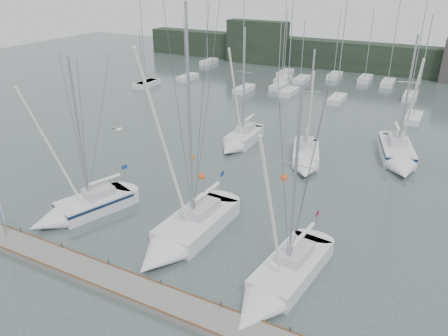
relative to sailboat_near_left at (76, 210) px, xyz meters
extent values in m
plane|color=#42514D|center=(8.48, 0.24, -0.56)|extent=(160.00, 160.00, 0.00)
cube|color=slate|center=(8.48, -4.76, -0.36)|extent=(24.00, 2.00, 0.40)
cube|color=black|center=(8.48, 62.24, 1.94)|extent=(90.00, 4.00, 5.00)
cube|color=black|center=(-11.52, 60.24, 3.44)|extent=(12.00, 3.00, 8.00)
cube|color=white|center=(-0.22, 43.27, -0.21)|extent=(1.80, 4.50, 0.90)
cylinder|color=#A2A4AA|center=(-0.22, 42.77, 5.04)|extent=(0.12, 0.12, 9.59)
cube|color=white|center=(10.68, 54.58, -0.21)|extent=(1.80, 4.50, 0.90)
cylinder|color=#A2A4AA|center=(10.68, 54.08, 5.54)|extent=(0.12, 0.12, 10.60)
cube|color=white|center=(-2.66, 52.53, -0.21)|extent=(1.80, 4.50, 0.90)
cylinder|color=#A2A4AA|center=(-2.66, 52.03, 5.32)|extent=(0.12, 0.12, 10.16)
cube|color=white|center=(14.47, 53.47, -0.21)|extent=(1.80, 4.50, 0.90)
cylinder|color=#A2A4AA|center=(14.47, 52.97, 7.00)|extent=(0.12, 0.12, 13.52)
cube|color=white|center=(-19.45, 35.18, -0.21)|extent=(1.80, 4.50, 0.90)
cylinder|color=#A2A4AA|center=(-19.45, 34.68, 6.67)|extent=(0.12, 0.12, 12.86)
cube|color=white|center=(18.61, 46.64, -0.21)|extent=(1.80, 4.50, 0.90)
cylinder|color=#A2A4AA|center=(18.61, 46.14, 7.09)|extent=(0.12, 0.12, 13.69)
cube|color=white|center=(-19.72, 34.85, -0.21)|extent=(1.80, 4.50, 0.90)
cylinder|color=#A2A4AA|center=(-19.72, 34.35, 4.26)|extent=(0.12, 0.12, 8.04)
cube|color=white|center=(-16.08, 41.74, -0.21)|extent=(1.80, 4.50, 0.90)
cylinder|color=#A2A4AA|center=(-16.08, 41.24, 4.75)|extent=(0.12, 0.12, 9.02)
cube|color=white|center=(-4.34, 39.14, -0.21)|extent=(1.80, 4.50, 0.90)
cylinder|color=#A2A4AA|center=(-4.34, 38.64, 6.56)|extent=(0.12, 0.12, 12.63)
cube|color=white|center=(9.64, 40.26, -0.21)|extent=(1.80, 4.50, 0.90)
cylinder|color=#A2A4AA|center=(9.64, 39.76, 6.75)|extent=(0.12, 0.12, 13.01)
cube|color=white|center=(-19.51, 55.10, -0.21)|extent=(1.80, 4.50, 0.90)
cylinder|color=#A2A4AA|center=(-19.51, 54.60, 6.64)|extent=(0.12, 0.12, 12.79)
cube|color=white|center=(-1.29, 47.82, -0.21)|extent=(1.80, 4.50, 0.90)
cylinder|color=#A2A4AA|center=(-1.29, 47.32, 6.11)|extent=(0.12, 0.12, 11.74)
cube|color=white|center=(1.43, 49.16, -0.21)|extent=(1.80, 4.50, 0.90)
cylinder|color=#A2A4AA|center=(1.43, 48.66, 4.67)|extent=(0.12, 0.12, 8.85)
cube|color=white|center=(2.24, 40.81, -0.21)|extent=(1.80, 4.50, 0.90)
cylinder|color=#A2A4AA|center=(2.24, 40.31, 6.33)|extent=(0.12, 0.12, 12.16)
cube|color=white|center=(20.16, 36.24, -0.21)|extent=(1.80, 4.50, 0.90)
cylinder|color=#A2A4AA|center=(20.16, 35.74, 6.12)|extent=(0.12, 0.12, 11.75)
cube|color=white|center=(5.55, 54.53, -0.21)|extent=(1.80, 4.50, 0.90)
cylinder|color=#A2A4AA|center=(5.55, 54.03, 5.37)|extent=(0.12, 0.12, 10.25)
cube|color=white|center=(0.51, 1.41, -0.14)|extent=(4.39, 6.06, 1.40)
cone|color=white|center=(-0.81, -2.27, -0.14)|extent=(3.34, 3.12, 2.71)
cube|color=#B6B7BB|center=(0.66, 1.85, 0.89)|extent=(2.14, 2.56, 0.65)
cylinder|color=#A2A4AA|center=(0.37, 1.04, 5.98)|extent=(0.17, 0.17, 10.84)
cylinder|color=white|center=(0.87, 2.44, 1.73)|extent=(1.15, 2.60, 0.26)
cube|color=#0F1E38|center=(0.51, 1.41, 0.33)|extent=(4.42, 6.09, 0.23)
cube|color=navy|center=(1.49, 4.16, 2.24)|extent=(0.19, 0.48, 0.34)
cube|color=white|center=(9.06, 2.70, -0.11)|extent=(3.48, 6.96, 1.50)
cone|color=white|center=(8.86, -2.17, -0.11)|extent=(3.32, 3.06, 3.20)
cube|color=#B6B7BB|center=(9.08, 3.20, 0.99)|extent=(1.87, 2.80, 0.70)
cylinder|color=#A2A4AA|center=(9.04, 2.21, 7.85)|extent=(0.18, 0.18, 14.41)
cylinder|color=white|center=(9.12, 4.07, 1.89)|extent=(0.42, 3.35, 0.28)
cube|color=navy|center=(9.21, 6.31, 2.44)|extent=(0.04, 0.54, 0.36)
cube|color=white|center=(16.84, 0.98, -0.15)|extent=(3.50, 6.79, 1.37)
cone|color=white|center=(16.28, -3.64, -0.15)|extent=(3.05, 3.10, 2.74)
cube|color=#B6B7BB|center=(16.90, 1.43, 0.86)|extent=(1.81, 2.76, 0.64)
cylinder|color=#A2A4AA|center=(16.79, 0.51, 6.02)|extent=(0.16, 0.16, 10.97)
cylinder|color=white|center=(17.00, 2.27, 1.68)|extent=(0.63, 3.19, 0.26)
cube|color=maroon|center=(17.25, 4.39, 2.18)|extent=(0.08, 0.49, 0.33)
cube|color=white|center=(4.66, 20.09, -0.11)|extent=(2.56, 5.31, 1.48)
cone|color=white|center=(4.73, 16.33, -0.11)|extent=(2.51, 2.30, 2.47)
cube|color=#B6B7BB|center=(4.65, 20.58, 0.97)|extent=(1.39, 2.13, 0.69)
cylinder|color=#A2A4AA|center=(4.66, 19.71, 6.04)|extent=(0.18, 0.18, 10.84)
cylinder|color=white|center=(4.64, 21.14, 1.86)|extent=(0.32, 2.57, 0.28)
cube|color=white|center=(12.06, 18.55, -0.10)|extent=(3.92, 5.86, 1.52)
cone|color=white|center=(13.20, 14.88, -0.10)|extent=(3.00, 2.92, 2.43)
cube|color=#B6B7BB|center=(11.91, 19.03, 1.01)|extent=(1.91, 2.45, 0.71)
cylinder|color=#A2A4AA|center=(12.18, 18.18, 5.44)|extent=(0.18, 0.18, 9.57)
cylinder|color=white|center=(11.74, 19.57, 1.92)|extent=(1.05, 2.59, 0.28)
cube|color=white|center=(19.85, 23.41, -0.06)|extent=(4.43, 6.91, 1.64)
cone|color=white|center=(21.06, 19.01, -0.06)|extent=(3.47, 3.39, 2.85)
cube|color=#B6B7BB|center=(19.71, 23.93, 1.14)|extent=(2.19, 2.88, 0.77)
cylinder|color=#A2A4AA|center=(19.97, 22.97, 6.07)|extent=(0.20, 0.20, 10.63)
cylinder|color=white|center=(19.51, 24.64, 2.12)|extent=(1.12, 3.09, 0.31)
cube|color=#0F1E38|center=(19.85, 23.41, 0.48)|extent=(4.46, 6.93, 0.27)
sphere|color=#EF4D15|center=(4.93, 10.44, -0.56)|extent=(0.62, 0.62, 0.62)
sphere|color=#EF4D15|center=(11.63, 13.68, -0.56)|extent=(0.67, 0.67, 0.67)
sphere|color=#EF4D15|center=(1.83, 13.76, -0.56)|extent=(0.59, 0.59, 0.59)
ellipsoid|color=white|center=(7.05, -2.15, 8.37)|extent=(0.24, 0.42, 0.18)
cube|color=gray|center=(6.79, -2.17, 8.39)|extent=(0.41, 0.16, 0.10)
cube|color=gray|center=(7.30, -2.13, 8.39)|extent=(0.41, 0.16, 0.10)
camera|label=1|loc=(23.24, -20.22, 16.81)|focal=35.00mm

